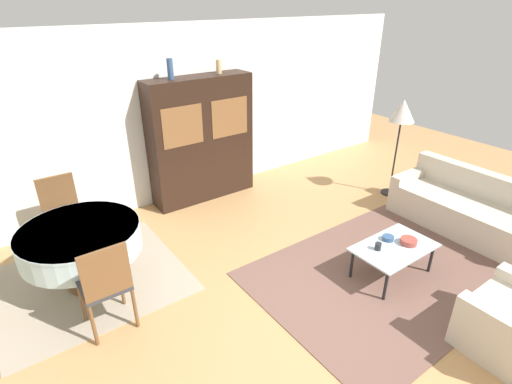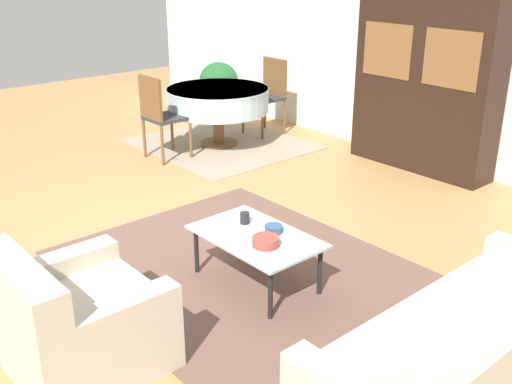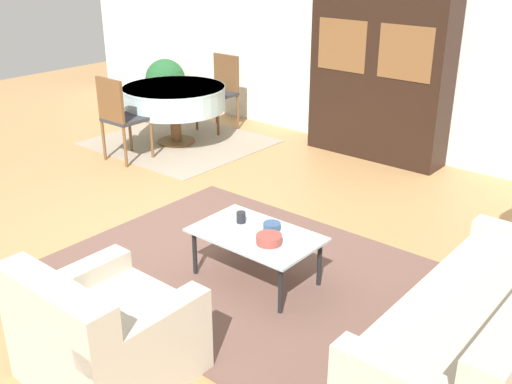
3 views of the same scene
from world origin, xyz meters
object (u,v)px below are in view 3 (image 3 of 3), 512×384
Objects in this scene: display_cabinet at (379,76)px; couch at (487,333)px; armchair at (103,335)px; coffee_table at (256,238)px; dining_table at (174,98)px; dining_chair_far at (221,87)px; bowl_small at (272,226)px; potted_plant at (165,81)px; dining_chair_near at (119,114)px; cup at (241,217)px; bowl at (269,239)px.

couch is at bearing -51.17° from display_cabinet.
armchair is 0.92× the size of coffee_table.
couch is 1.57× the size of dining_table.
armchair is 5.23m from dining_chair_far.
dining_chair_far is (-4.75, 2.79, 0.28)m from couch.
dining_chair_far reaches higher than bowl_small.
potted_plant reaches higher than coffee_table.
display_cabinet is at bearing 104.83° from bowl_small.
dining_chair_far is at bearing 125.06° from armchair.
dining_chair_far is at bearing 90.00° from dining_chair_near.
couch is at bearing 149.60° from dining_chair_far.
dining_chair_far reaches higher than dining_table.
coffee_table is at bearing -18.76° from cup.
cup is at bearing -35.50° from potted_plant.
dining_chair_near reaches higher than dining_table.
bowl_small is at bearing 69.94° from coffee_table.
dining_chair_near reaches higher than potted_plant.
dining_chair_far reaches higher than potted_plant.
potted_plant reaches higher than bowl.
bowl is 1.43× the size of bowl_small.
couch is 2.28× the size of armchair.
couch is 5.13m from dining_table.
potted_plant is at bearing 146.75° from bowl_small.
armchair is 0.89× the size of dining_chair_near.
bowl_small is at bearing 12.98° from cup.
display_cabinet is at bearing -171.01° from dining_chair_far.
coffee_table is at bearing -34.78° from potted_plant.
cup is at bearing -20.04° from dining_chair_near.
cup is at bearing 135.10° from dining_chair_far.
armchair is at bearing 125.06° from dining_chair_far.
couch is 1.60m from bowl.
potted_plant reaches higher than dining_table.
armchair is at bearing -91.14° from bowl_small.
dining_chair_near is at bearing 77.67° from couch.
dining_table is 0.87m from dining_chair_near.
display_cabinet is 1.51× the size of dining_table.
bowl_small is at bearing 138.33° from dining_chair_far.
cup is at bearing 89.18° from couch.
display_cabinet is 3.20m from bowl_small.
potted_plant is (-4.43, 3.02, 0.03)m from bowl.
display_cabinet is 2.29m from dining_chair_far.
dining_chair_near is 1.75m from dining_chair_far.
bowl is at bearing -19.90° from dining_chair_near.
coffee_table is 7.18× the size of bowl_small.
couch is at bearing -0.82° from cup.
dining_chair_near reaches higher than couch.
display_cabinet reaches higher than couch.
dining_chair_far is at bearing 136.49° from coffee_table.
potted_plant is at bearing 124.26° from dining_chair_near.
cup is at bearing -167.02° from bowl_small.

